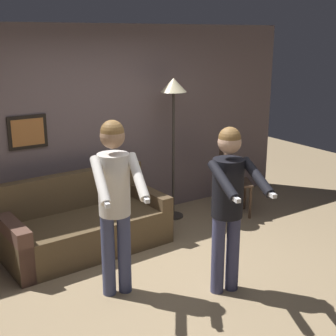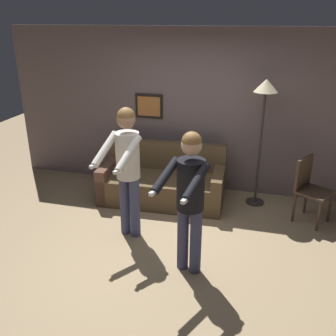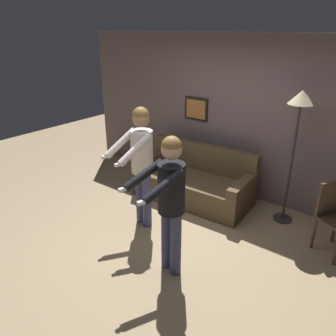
% 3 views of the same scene
% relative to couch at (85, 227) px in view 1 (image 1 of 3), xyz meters
% --- Properties ---
extents(ground_plane, '(12.00, 12.00, 0.00)m').
position_rel_couch_xyz_m(ground_plane, '(0.38, -1.36, -0.28)').
color(ground_plane, tan).
extents(back_wall_assembly, '(6.40, 0.09, 2.60)m').
position_rel_couch_xyz_m(back_wall_assembly, '(0.38, 0.67, 1.02)').
color(back_wall_assembly, '#6D5D5F').
rests_on(back_wall_assembly, ground_plane).
extents(couch, '(1.94, 0.94, 0.87)m').
position_rel_couch_xyz_m(couch, '(0.00, 0.00, 0.00)').
color(couch, brown).
rests_on(couch, ground_plane).
extents(torchiere_lamp, '(0.34, 0.34, 1.92)m').
position_rel_couch_xyz_m(torchiere_lamp, '(1.43, 0.27, 1.34)').
color(torchiere_lamp, '#332D28').
rests_on(torchiere_lamp, ground_plane).
extents(person_standing_left, '(0.53, 0.70, 1.73)m').
position_rel_couch_xyz_m(person_standing_left, '(-0.15, -1.11, 0.77)').
color(person_standing_left, '#42486D').
rests_on(person_standing_left, ground_plane).
extents(person_standing_right, '(0.54, 0.72, 1.66)m').
position_rel_couch_xyz_m(person_standing_right, '(0.76, -1.66, 0.72)').
color(person_standing_right, '#404268').
rests_on(person_standing_right, ground_plane).
extents(dining_chair_distant, '(0.57, 0.57, 0.93)m').
position_rel_couch_xyz_m(dining_chair_distant, '(2.15, -0.08, 0.25)').
color(dining_chair_distant, '#4C3828').
rests_on(dining_chair_distant, ground_plane).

